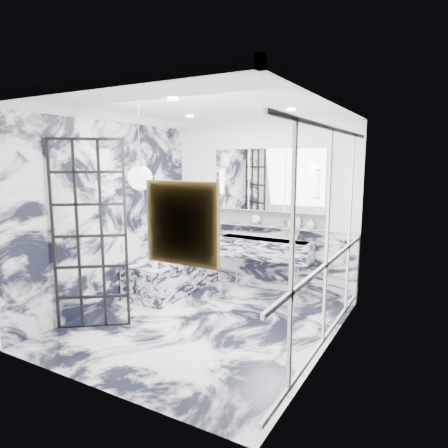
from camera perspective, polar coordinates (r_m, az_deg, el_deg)
The scene contains 25 objects.
floor at distance 5.44m, azimuth -2.83°, elevation -13.93°, with size 3.60×3.60×0.00m, color silver.
ceiling at distance 5.06m, azimuth -3.09°, elevation 16.71°, with size 3.60×3.60×0.00m, color white.
wall_back at distance 6.64m, azimuth 5.41°, elevation 2.74°, with size 3.60×3.60×0.00m, color white.
wall_front at distance 3.70m, azimuth -18.10°, elevation -2.69°, with size 3.60×3.60×0.00m, color white.
wall_left at distance 6.07m, azimuth -15.82°, elevation 1.85°, with size 3.60×3.60×0.00m, color white.
wall_right at distance 4.43m, azimuth 14.81°, elevation -0.66°, with size 3.60×3.60×0.00m, color white.
marble_clad_back at distance 6.77m, azimuth 5.22°, elevation -4.66°, with size 3.18×0.05×1.05m, color silver.
marble_clad_left at distance 6.07m, azimuth -15.69°, elevation 1.28°, with size 0.02×3.56×2.68m, color silver.
panel_molding at distance 4.45m, azimuth 14.51°, elevation -1.91°, with size 0.03×3.40×2.30m, color white.
soap_bottle_a at distance 6.34m, azimuth 10.59°, elevation 0.44°, with size 0.08×0.08×0.21m, color #8C5919.
soap_bottle_b at distance 6.39m, azimuth 9.55°, elevation 0.29°, with size 0.07×0.07×0.15m, color #4C4C51.
soap_bottle_c at distance 6.28m, azimuth 12.31°, elevation 0.07°, with size 0.12×0.12×0.15m, color silver.
face_pot at distance 6.61m, azimuth 4.65°, elevation 0.67°, with size 0.16×0.16×0.16m, color white.
amber_bottle at distance 6.43m, azimuth 8.59°, elevation 0.13°, with size 0.04×0.04×0.10m, color #8C5919.
flower_vase at distance 6.01m, azimuth -9.83°, elevation -5.68°, with size 0.09×0.09×0.12m, color silver.
crittall_door at distance 5.27m, azimuth -18.62°, elevation -1.62°, with size 0.88×0.04×2.38m, color black, non-canonical shape.
artwork at distance 3.07m, azimuth -6.04°, elevation 0.09°, with size 0.55×0.05×0.55m, color #CF5415.
pendant_light at distance 4.00m, azimuth -11.89°, elevation 6.46°, with size 0.24×0.24×0.24m, color white.
trough_sink at distance 6.47m, azimuth 5.65°, elevation -3.45°, with size 1.60×0.45×0.30m, color silver.
ledge at distance 6.55m, azimuth 6.28°, elevation -0.27°, with size 1.90×0.14×0.04m, color silver.
subway_tile at distance 6.59m, azimuth 6.51°, elevation 0.96°, with size 1.90×0.03×0.23m, color white.
mirror_cabinet at distance 6.48m, azimuth 6.41°, elevation 6.29°, with size 1.90×0.16×1.00m, color white.
sconce_left at distance 6.76m, azimuth -0.35°, elevation 6.12°, with size 0.07×0.07×0.40m, color white.
sconce_right at distance 6.12m, azimuth 13.16°, elevation 5.58°, with size 0.07×0.07×0.40m, color white.
bathtub at distance 6.68m, azimuth -7.30°, elevation -7.11°, with size 0.75×1.65×0.55m, color silver.
Camera 1 is at (2.69, -4.23, 2.12)m, focal length 32.00 mm.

